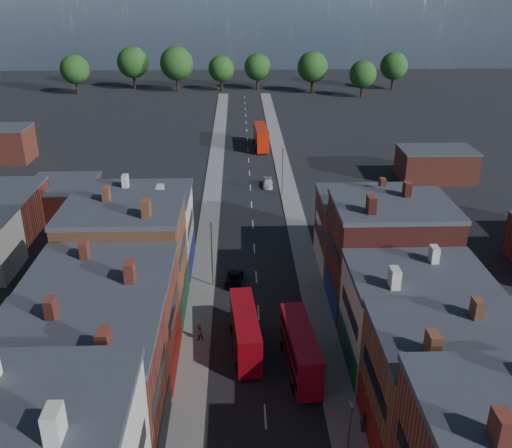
{
  "coord_description": "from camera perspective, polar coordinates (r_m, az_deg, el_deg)",
  "views": [
    {
      "loc": [
        -1.92,
        -29.07,
        33.69
      ],
      "look_at": [
        0.0,
        32.89,
        6.69
      ],
      "focal_mm": 40.0,
      "sensor_mm": 36.0,
      "label": 1
    }
  ],
  "objects": [
    {
      "name": "ped_3",
      "position": [
        48.87,
        10.63,
        -18.83
      ],
      "size": [
        0.62,
        1.17,
        1.91
      ],
      "primitive_type": "imported",
      "rotation": [
        0.0,
        0.0,
        1.47
      ],
      "color": "#59534C",
      "rests_on": "pavement_east"
    },
    {
      "name": "lamp_post_3",
      "position": [
        93.93,
        2.67,
        5.54
      ],
      "size": [
        0.25,
        0.7,
        8.12
      ],
      "color": "slate",
      "rests_on": "ground"
    },
    {
      "name": "car_2",
      "position": [
        68.21,
        -2.23,
        -5.52
      ],
      "size": [
        2.37,
        4.36,
        1.16
      ],
      "primitive_type": "imported",
      "rotation": [
        0.0,
        0.0,
        -0.11
      ],
      "color": "black",
      "rests_on": "ground"
    },
    {
      "name": "ped_1",
      "position": [
        58.33,
        -5.72,
        -10.7
      ],
      "size": [
        0.96,
        0.76,
        1.73
      ],
      "primitive_type": "imported",
      "rotation": [
        0.0,
        0.0,
        3.55
      ],
      "color": "#461D1C",
      "rests_on": "pavement_west"
    },
    {
      "name": "pavement_east",
      "position": [
        86.33,
        3.96,
        0.55
      ],
      "size": [
        3.0,
        200.0,
        0.12
      ],
      "primitive_type": "cube",
      "color": "gray",
      "rests_on": "ground"
    },
    {
      "name": "terrace_east",
      "position": [
        43.0,
        21.54,
        -18.04
      ],
      "size": [
        12.0,
        80.0,
        12.59
      ],
      "primitive_type": "cube",
      "color": "maroon",
      "rests_on": "ground"
    },
    {
      "name": "lamp_post_1",
      "position": [
        41.66,
        9.19,
        -20.93
      ],
      "size": [
        0.25,
        0.7,
        8.12
      ],
      "color": "slate",
      "rests_on": "ground"
    },
    {
      "name": "pavement_west",
      "position": [
        86.04,
        -4.68,
        0.45
      ],
      "size": [
        3.0,
        200.0,
        0.12
      ],
      "primitive_type": "cube",
      "color": "gray",
      "rests_on": "ground"
    },
    {
      "name": "terrace_west",
      "position": [
        41.73,
        -19.21,
        -19.11
      ],
      "size": [
        12.0,
        80.0,
        12.59
      ],
      "primitive_type": "cube",
      "color": "maroon",
      "rests_on": "ground"
    },
    {
      "name": "lamp_post_2",
      "position": [
        65.88,
        -4.45,
        -2.64
      ],
      "size": [
        0.25,
        0.7,
        8.12
      ],
      "color": "slate",
      "rests_on": "ground"
    },
    {
      "name": "bus_2",
      "position": [
        121.89,
        0.51,
        8.72
      ],
      "size": [
        3.1,
        10.92,
        4.67
      ],
      "rotation": [
        0.0,
        0.0,
        0.04
      ],
      "color": "red",
      "rests_on": "ground"
    },
    {
      "name": "car_3",
      "position": [
        99.39,
        1.2,
        4.08
      ],
      "size": [
        1.84,
        4.11,
        1.17
      ],
      "primitive_type": "imported",
      "rotation": [
        0.0,
        0.0,
        -0.05
      ],
      "color": "white",
      "rests_on": "ground"
    },
    {
      "name": "bus_1",
      "position": [
        53.63,
        4.47,
        -12.36
      ],
      "size": [
        3.13,
        10.06,
        4.27
      ],
      "rotation": [
        0.0,
        0.0,
        0.09
      ],
      "color": "#AA091E",
      "rests_on": "ground"
    },
    {
      "name": "bus_0",
      "position": [
        55.95,
        -1.09,
        -10.6
      ],
      "size": [
        3.1,
        9.99,
        4.25
      ],
      "rotation": [
        0.0,
        0.0,
        0.08
      ],
      "color": "#A50913",
      "rests_on": "ground"
    }
  ]
}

